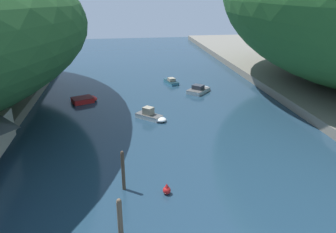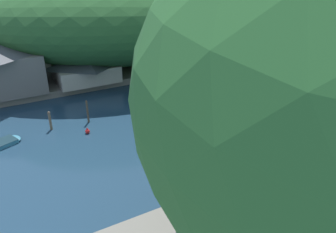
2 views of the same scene
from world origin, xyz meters
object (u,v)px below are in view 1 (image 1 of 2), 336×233
boat_cabin_cruiser (151,116)px  boat_moored_right (86,100)px  channel_buoy_near (167,190)px  boat_small_dinghy (170,81)px  boat_open_rowboat (200,89)px

boat_cabin_cruiser → boat_moored_right: bearing=-89.9°
channel_buoy_near → boat_small_dinghy: bearing=80.6°
boat_small_dinghy → channel_buoy_near: bearing=-115.3°
boat_small_dinghy → boat_open_rowboat: bearing=-72.6°
boat_small_dinghy → boat_moored_right: size_ratio=1.10×
channel_buoy_near → boat_cabin_cruiser: bearing=88.4°
boat_open_rowboat → channel_buoy_near: 24.86m
boat_small_dinghy → channel_buoy_near: boat_small_dinghy is taller
channel_buoy_near → boat_open_rowboat: bearing=71.0°
boat_cabin_cruiser → channel_buoy_near: size_ratio=4.24×
boat_moored_right → channel_buoy_near: bearing=-3.8°
channel_buoy_near → boat_moored_right: bearing=108.8°
boat_small_dinghy → boat_open_rowboat: (3.36, -5.13, 0.06)m
boat_small_dinghy → boat_cabin_cruiser: bearing=-122.6°
boat_cabin_cruiser → boat_small_dinghy: 15.07m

